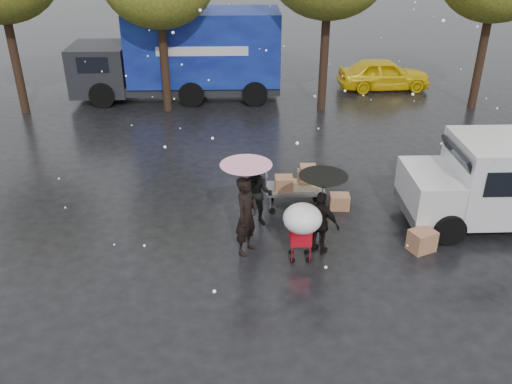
{
  "coord_description": "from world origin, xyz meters",
  "views": [
    {
      "loc": [
        -0.74,
        -10.33,
        6.96
      ],
      "look_at": [
        -0.37,
        1.0,
        1.04
      ],
      "focal_mm": 38.0,
      "sensor_mm": 36.0,
      "label": 1
    }
  ],
  "objects_px": {
    "person_pink": "(247,216)",
    "blue_truck": "(184,55)",
    "person_black": "(320,223)",
    "yellow_taxi": "(384,74)",
    "shopping_cart": "(302,221)",
    "vendor_cart": "(298,183)"
  },
  "relations": [
    {
      "from": "person_pink",
      "to": "blue_truck",
      "type": "xyz_separation_m",
      "value": [
        -2.32,
        11.53,
        0.82
      ]
    },
    {
      "from": "vendor_cart",
      "to": "shopping_cart",
      "type": "distance_m",
      "value": 2.53
    },
    {
      "from": "person_pink",
      "to": "shopping_cart",
      "type": "bearing_deg",
      "value": -81.95
    },
    {
      "from": "person_black",
      "to": "vendor_cart",
      "type": "height_order",
      "value": "person_black"
    },
    {
      "from": "person_black",
      "to": "yellow_taxi",
      "type": "relative_size",
      "value": 0.39
    },
    {
      "from": "shopping_cart",
      "to": "person_black",
      "type": "bearing_deg",
      "value": 40.4
    },
    {
      "from": "yellow_taxi",
      "to": "blue_truck",
      "type": "bearing_deg",
      "value": 93.67
    },
    {
      "from": "shopping_cart",
      "to": "yellow_taxi",
      "type": "bearing_deg",
      "value": 69.01
    },
    {
      "from": "vendor_cart",
      "to": "blue_truck",
      "type": "bearing_deg",
      "value": 111.21
    },
    {
      "from": "person_black",
      "to": "blue_truck",
      "type": "xyz_separation_m",
      "value": [
        -3.97,
        11.63,
        0.99
      ]
    },
    {
      "from": "person_black",
      "to": "vendor_cart",
      "type": "bearing_deg",
      "value": -49.08
    },
    {
      "from": "person_black",
      "to": "vendor_cart",
      "type": "distance_m",
      "value": 2.13
    },
    {
      "from": "shopping_cart",
      "to": "blue_truck",
      "type": "height_order",
      "value": "blue_truck"
    },
    {
      "from": "blue_truck",
      "to": "yellow_taxi",
      "type": "bearing_deg",
      "value": 6.19
    },
    {
      "from": "vendor_cart",
      "to": "blue_truck",
      "type": "xyz_separation_m",
      "value": [
        -3.69,
        9.52,
        1.03
      ]
    },
    {
      "from": "shopping_cart",
      "to": "blue_truck",
      "type": "xyz_separation_m",
      "value": [
        -3.51,
        12.02,
        0.69
      ]
    },
    {
      "from": "person_pink",
      "to": "yellow_taxi",
      "type": "relative_size",
      "value": 0.48
    },
    {
      "from": "person_black",
      "to": "shopping_cart",
      "type": "relative_size",
      "value": 1.05
    },
    {
      "from": "yellow_taxi",
      "to": "shopping_cart",
      "type": "bearing_deg",
      "value": 156.49
    },
    {
      "from": "person_black",
      "to": "shopping_cart",
      "type": "distance_m",
      "value": 0.68
    },
    {
      "from": "person_pink",
      "to": "person_black",
      "type": "bearing_deg",
      "value": -62.74
    },
    {
      "from": "blue_truck",
      "to": "shopping_cart",
      "type": "bearing_deg",
      "value": -73.74
    }
  ]
}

